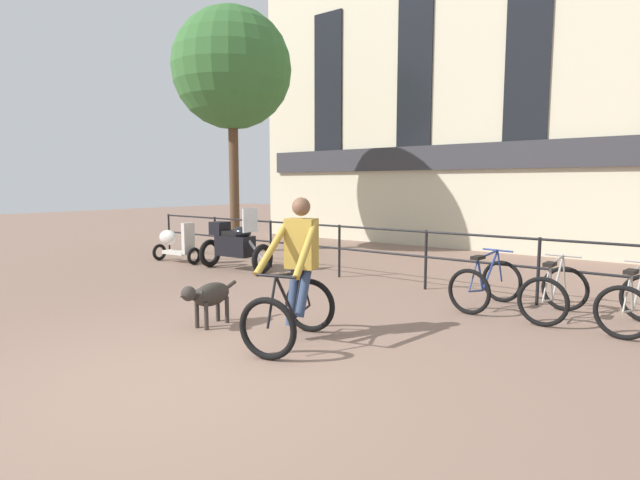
% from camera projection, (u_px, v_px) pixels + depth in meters
% --- Properties ---
extents(ground_plane, '(60.00, 60.00, 0.00)m').
position_uv_depth(ground_plane, '(180.00, 380.00, 4.75)').
color(ground_plane, '#846656').
extents(canal_railing, '(15.05, 0.05, 1.05)m').
position_uv_depth(canal_railing, '(426.00, 250.00, 8.74)').
color(canal_railing, black).
rests_on(canal_railing, ground_plane).
extents(building_facade, '(18.00, 0.72, 8.89)m').
position_uv_depth(building_facade, '(530.00, 84.00, 12.85)').
color(building_facade, beige).
rests_on(building_facade, ground_plane).
extents(cyclist_with_bike, '(0.97, 1.31, 1.70)m').
position_uv_depth(cyclist_with_bike, '(295.00, 278.00, 5.84)').
color(cyclist_with_bike, black).
rests_on(cyclist_with_bike, ground_plane).
extents(dog, '(0.32, 1.00, 0.60)m').
position_uv_depth(dog, '(209.00, 295.00, 6.49)').
color(dog, '#332D28').
rests_on(dog, ground_plane).
extents(parked_motorcycle, '(1.69, 0.75, 1.35)m').
position_uv_depth(parked_motorcycle, '(234.00, 244.00, 10.71)').
color(parked_motorcycle, black).
rests_on(parked_motorcycle, ground_plane).
extents(parked_bicycle_near_lamp, '(0.78, 1.18, 0.86)m').
position_uv_depth(parked_bicycle_near_lamp, '(486.00, 284.00, 7.47)').
color(parked_bicycle_near_lamp, black).
rests_on(parked_bicycle_near_lamp, ground_plane).
extents(parked_bicycle_mid_left, '(0.71, 1.14, 0.86)m').
position_uv_depth(parked_bicycle_mid_left, '(554.00, 293.00, 6.88)').
color(parked_bicycle_mid_left, black).
rests_on(parked_bicycle_mid_left, ground_plane).
extents(parked_bicycle_mid_right, '(0.81, 1.19, 0.86)m').
position_uv_depth(parked_bicycle_mid_right, '(635.00, 303.00, 6.30)').
color(parked_bicycle_mid_right, black).
rests_on(parked_bicycle_mid_right, ground_plane).
extents(parked_scooter, '(1.31, 0.51, 0.96)m').
position_uv_depth(parked_scooter, '(175.00, 243.00, 11.79)').
color(parked_scooter, black).
rests_on(parked_scooter, ground_plane).
extents(tree_canalside_left, '(3.14, 3.14, 6.44)m').
position_uv_depth(tree_canalside_left, '(232.00, 70.00, 13.12)').
color(tree_canalside_left, brown).
rests_on(tree_canalside_left, ground_plane).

